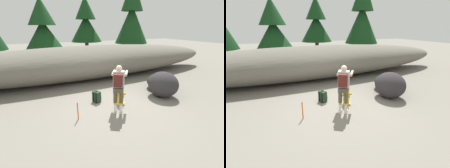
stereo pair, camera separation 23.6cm
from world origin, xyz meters
The scene contains 11 objects.
ground_plane centered at (0.00, 0.00, -0.02)m, with size 56.00×56.00×0.04m, color slate.
dirt_embankment centered at (0.00, 3.96, 0.92)m, with size 17.87×3.20×1.83m, color #666056.
fire_hydrant centered at (0.24, 0.08, 0.35)m, with size 0.42×0.38×0.75m.
utility_worker centered at (-0.14, -0.47, 1.06)m, with size 0.87×1.02×1.67m.
spare_backpack centered at (-0.52, 0.64, 0.22)m, with size 0.35×0.36×0.47m.
boulder_large centered at (2.78, 0.76, 0.36)m, with size 1.29×1.23×0.71m, color #292D21.
boulder_mid centered at (2.21, -0.04, 0.54)m, with size 1.28×1.10×1.08m, color #2D292C.
pine_tree_left centered at (-1.75, 7.49, 2.62)m, with size 2.73×2.73×4.69m.
pine_tree_center centered at (1.91, 9.66, 3.10)m, with size 2.70×2.70×5.30m.
pine_tree_right centered at (5.52, 7.98, 3.64)m, with size 2.87×2.87×6.75m.
survey_stake centered at (-1.52, -0.33, 0.30)m, with size 0.04×0.04×0.60m, color #E55914.
Camera 2 is at (-2.30, -5.06, 2.84)m, focal length 26.20 mm.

